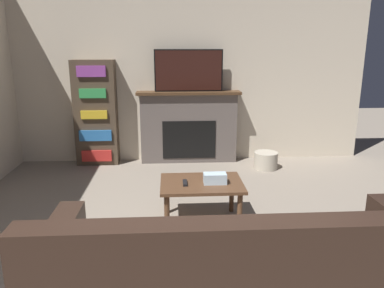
# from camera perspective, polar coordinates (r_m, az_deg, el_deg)

# --- Properties ---
(wall_back) EXTENTS (5.70, 0.06, 2.70)m
(wall_back) POSITION_cam_1_polar(r_m,az_deg,el_deg) (5.65, -2.47, 11.01)
(wall_back) COLOR beige
(wall_back) RESTS_ON ground_plane
(fireplace) EXTENTS (1.53, 0.28, 1.07)m
(fireplace) POSITION_cam_1_polar(r_m,az_deg,el_deg) (5.63, -0.51, 2.66)
(fireplace) COLOR #605651
(fireplace) RESTS_ON ground_plane
(tv) EXTENTS (0.99, 0.03, 0.60)m
(tv) POSITION_cam_1_polar(r_m,az_deg,el_deg) (5.50, -0.52, 11.12)
(tv) COLOR black
(tv) RESTS_ON fireplace
(coffee_table) EXTENTS (0.80, 0.58, 0.42)m
(coffee_table) POSITION_cam_1_polar(r_m,az_deg,el_deg) (3.70, 1.46, -6.71)
(coffee_table) COLOR brown
(coffee_table) RESTS_ON ground_plane
(tissue_box) EXTENTS (0.22, 0.12, 0.10)m
(tissue_box) POSITION_cam_1_polar(r_m,az_deg,el_deg) (3.64, 3.51, -5.25)
(tissue_box) COLOR silver
(tissue_box) RESTS_ON coffee_table
(remote_control) EXTENTS (0.04, 0.15, 0.02)m
(remote_control) POSITION_cam_1_polar(r_m,az_deg,el_deg) (3.63, -1.08, -5.94)
(remote_control) COLOR black
(remote_control) RESTS_ON coffee_table
(bookshelf) EXTENTS (0.61, 0.29, 1.53)m
(bookshelf) POSITION_cam_1_polar(r_m,az_deg,el_deg) (5.66, -14.44, 4.56)
(bookshelf) COLOR #4C3D2D
(bookshelf) RESTS_ON ground_plane
(storage_basket) EXTENTS (0.34, 0.34, 0.24)m
(storage_basket) POSITION_cam_1_polar(r_m,az_deg,el_deg) (5.48, 11.18, -2.47)
(storage_basket) COLOR #BCB29E
(storage_basket) RESTS_ON ground_plane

